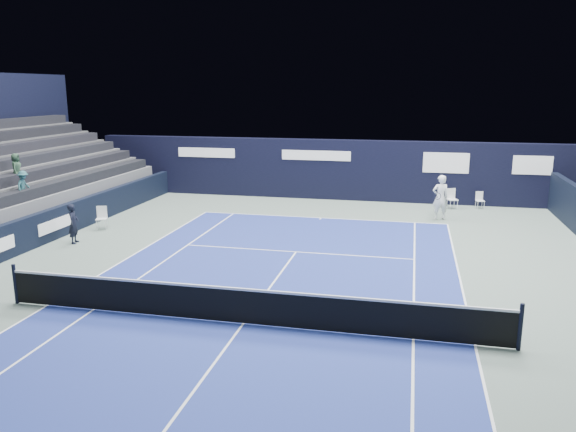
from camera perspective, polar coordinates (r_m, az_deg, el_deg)
name	(u,v)px	position (r m, az deg, el deg)	size (l,w,h in m)	color
ground	(264,296)	(15.94, -2.44, -8.09)	(48.00, 48.00, 0.00)	#58695F
court_surface	(243,324)	(14.16, -4.57, -10.88)	(10.97, 23.77, 0.01)	navy
folding_chair_back_a	(451,195)	(28.24, 16.28, 2.05)	(0.56, 0.58, 0.97)	white
folding_chair_back_b	(480,199)	(28.68, 18.90, 1.66)	(0.44, 0.43, 0.82)	silver
line_judge_chair	(102,216)	(24.39, -18.40, -0.01)	(0.53, 0.52, 0.95)	silver
line_judge	(74,224)	(22.44, -20.95, -0.74)	(0.55, 0.36, 1.50)	black
court_markings	(243,324)	(14.16, -4.57, -10.86)	(11.03, 23.83, 0.00)	white
tennis_net	(243,305)	(13.97, -4.61, -8.99)	(12.90, 0.10, 1.10)	black
back_sponsor_wall	(336,170)	(29.42, 4.88, 4.73)	(26.00, 0.63, 3.10)	black
side_barrier_left	(51,225)	(23.28, -22.95, -0.82)	(0.33, 22.00, 1.20)	black
tennis_player	(440,197)	(25.61, 15.21, 1.84)	(0.84, 0.95, 1.99)	white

